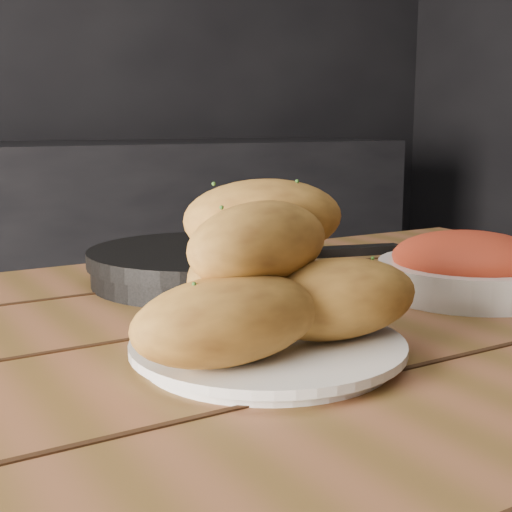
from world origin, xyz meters
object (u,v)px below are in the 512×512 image
at_px(skillet, 203,265).
at_px(bowl, 468,267).
at_px(table, 254,450).
at_px(plate, 268,349).
at_px(bread_rolls, 264,274).

relative_size(skillet, bowl, 1.96).
xyz_separation_m(table, skillet, (0.10, 0.29, 0.12)).
xyz_separation_m(plate, skillet, (0.09, 0.31, 0.01)).
bearing_deg(table, bowl, 10.67).
distance_m(table, plate, 0.10).
xyz_separation_m(skillet, bowl, (0.25, -0.23, 0.01)).
height_order(table, bread_rolls, bread_rolls).
distance_m(skillet, bowl, 0.33).
height_order(bread_rolls, bowl, bread_rolls).
bearing_deg(skillet, plate, -106.72).
bearing_deg(table, plate, -79.33).
xyz_separation_m(bread_rolls, bowl, (0.34, 0.08, -0.04)).
distance_m(plate, skillet, 0.32).
bearing_deg(plate, bowl, 13.61).
height_order(plate, skillet, skillet).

